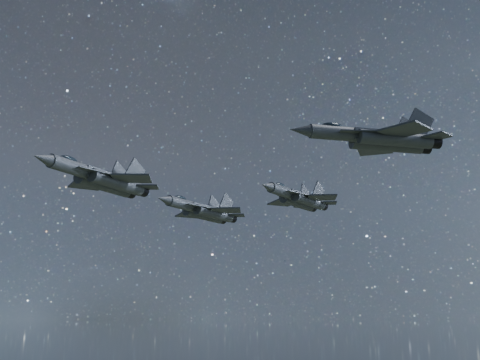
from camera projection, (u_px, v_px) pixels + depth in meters
jet_lead at (102, 179)px, 61.40m from camera, size 16.37×10.75×4.20m
jet_left at (203, 211)px, 86.22m from camera, size 17.93×12.02×4.53m
jet_right at (379, 139)px, 59.99m from camera, size 17.07×11.20×4.39m
jet_slot at (298, 198)px, 80.57m from camera, size 16.54×11.15×4.17m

